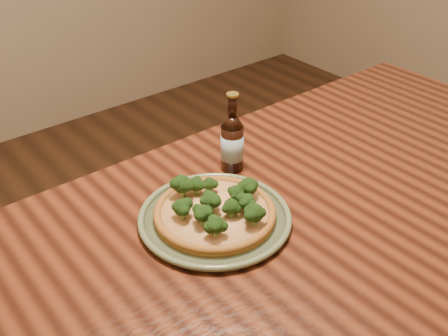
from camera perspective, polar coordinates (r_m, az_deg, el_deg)
table at (r=1.29m, az=11.27°, el=-6.71°), size 1.60×0.90×0.75m
plate at (r=1.14m, az=-1.01°, el=-5.41°), size 0.33×0.33×0.02m
pizza at (r=1.13m, az=-0.95°, el=-4.63°), size 0.27×0.27×0.07m
beer_bottle at (r=1.28m, az=0.90°, el=2.83°), size 0.06×0.06×0.21m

